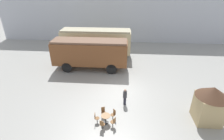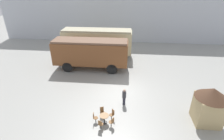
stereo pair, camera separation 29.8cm
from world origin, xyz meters
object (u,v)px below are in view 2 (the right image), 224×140
object	(u,v)px
passenger_coach_vintage	(97,41)
cafe_chair_0	(100,124)
visitor_person	(124,96)
cafe_table_near	(104,117)
passenger_coach_wooden	(91,52)
ticket_kiosk	(210,104)

from	to	relation	value
passenger_coach_vintage	cafe_chair_0	distance (m)	14.29
visitor_person	cafe_table_near	bearing A→B (deg)	-120.71
passenger_coach_wooden	cafe_table_near	xyz separation A→B (m)	(2.81, -9.06, -1.70)
visitor_person	ticket_kiosk	distance (m)	6.47
passenger_coach_vintage	cafe_table_near	world-z (taller)	passenger_coach_vintage
passenger_coach_vintage	cafe_table_near	bearing A→B (deg)	-78.26
passenger_coach_vintage	passenger_coach_wooden	distance (m)	4.19
passenger_coach_vintage	cafe_chair_0	world-z (taller)	passenger_coach_vintage
passenger_coach_wooden	visitor_person	world-z (taller)	passenger_coach_wooden
passenger_coach_vintage	visitor_person	bearing A→B (deg)	-69.10
cafe_table_near	visitor_person	bearing A→B (deg)	59.29
cafe_chair_0	ticket_kiosk	distance (m)	8.07
cafe_chair_0	ticket_kiosk	size ratio (longest dim) A/B	0.29
ticket_kiosk	passenger_coach_vintage	bearing A→B (deg)	130.01
cafe_chair_0	visitor_person	world-z (taller)	visitor_person
cafe_table_near	ticket_kiosk	xyz separation A→B (m)	(7.64, 0.86, 1.16)
cafe_table_near	visitor_person	world-z (taller)	visitor_person
passenger_coach_vintage	cafe_chair_0	xyz separation A→B (m)	(2.57, -13.95, -1.71)
cafe_table_near	cafe_chair_0	world-z (taller)	cafe_chair_0
cafe_chair_0	visitor_person	bearing A→B (deg)	-12.76
passenger_coach_vintage	ticket_kiosk	size ratio (longest dim) A/B	3.17
passenger_coach_vintage	ticket_kiosk	bearing A→B (deg)	-49.99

